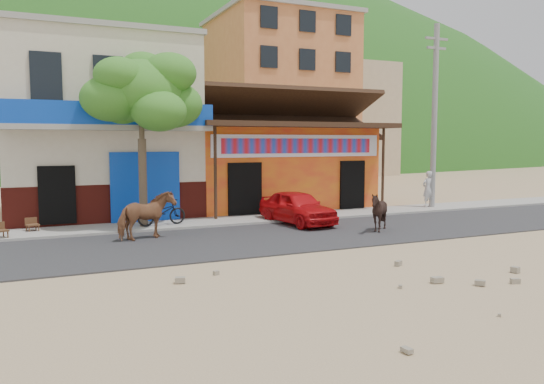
{
  "coord_description": "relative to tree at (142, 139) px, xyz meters",
  "views": [
    {
      "loc": [
        -8.0,
        -12.51,
        3.01
      ],
      "look_at": [
        -1.01,
        3.0,
        1.4
      ],
      "focal_mm": 35.0,
      "sensor_mm": 36.0,
      "label": 1
    }
  ],
  "objects": [
    {
      "name": "ground",
      "position": [
        4.6,
        -5.8,
        -3.12
      ],
      "size": [
        120.0,
        120.0,
        0.0
      ],
      "primitive_type": "plane",
      "color": "#9E825B",
      "rests_on": "ground"
    },
    {
      "name": "road",
      "position": [
        4.6,
        -3.3,
        -3.1
      ],
      "size": [
        60.0,
        5.0,
        0.04
      ],
      "primitive_type": "cube",
      "color": "#28282B",
      "rests_on": "ground"
    },
    {
      "name": "sidewalk",
      "position": [
        4.6,
        0.2,
        -3.06
      ],
      "size": [
        60.0,
        2.0,
        0.12
      ],
      "primitive_type": "cube",
      "color": "gray",
      "rests_on": "ground"
    },
    {
      "name": "dance_club",
      "position": [
        6.6,
        4.2,
        -1.32
      ],
      "size": [
        8.0,
        6.0,
        3.6
      ],
      "primitive_type": "cube",
      "color": "orange",
      "rests_on": "ground"
    },
    {
      "name": "cafe_building",
      "position": [
        -0.9,
        4.2,
        0.38
      ],
      "size": [
        7.0,
        6.0,
        7.0
      ],
      "primitive_type": "cube",
      "color": "beige",
      "rests_on": "ground"
    },
    {
      "name": "apartment_front",
      "position": [
        13.6,
        18.2,
        2.88
      ],
      "size": [
        9.0,
        9.0,
        12.0
      ],
      "primitive_type": "cube",
      "color": "#CC723F",
      "rests_on": "ground"
    },
    {
      "name": "apartment_rear",
      "position": [
        22.6,
        24.2,
        1.88
      ],
      "size": [
        8.0,
        8.0,
        10.0
      ],
      "primitive_type": "cube",
      "color": "tan",
      "rests_on": "ground"
    },
    {
      "name": "hillside",
      "position": [
        4.6,
        64.2,
        8.88
      ],
      "size": [
        100.0,
        40.0,
        24.0
      ],
      "primitive_type": "ellipsoid",
      "color": "#194C14",
      "rests_on": "ground"
    },
    {
      "name": "tree",
      "position": [
        0.0,
        0.0,
        0.0
      ],
      "size": [
        3.0,
        3.0,
        6.0
      ],
      "primitive_type": null,
      "color": "#2D721E",
      "rests_on": "sidewalk"
    },
    {
      "name": "utility_pole",
      "position": [
        12.8,
        0.2,
        1.0
      ],
      "size": [
        0.24,
        0.24,
        8.0
      ],
      "primitive_type": "cylinder",
      "color": "gray",
      "rests_on": "sidewalk"
    },
    {
      "name": "cow_tan",
      "position": [
        -0.32,
        -2.16,
        -2.35
      ],
      "size": [
        1.9,
        1.33,
        1.46
      ],
      "primitive_type": "imported",
      "rotation": [
        0.0,
        0.0,
        1.92
      ],
      "color": "brown",
      "rests_on": "road"
    },
    {
      "name": "cow_dark",
      "position": [
        7.0,
        -3.87,
        -2.43
      ],
      "size": [
        1.2,
        1.07,
        1.31
      ],
      "primitive_type": "imported",
      "rotation": [
        0.0,
        0.0,
        -1.58
      ],
      "color": "black",
      "rests_on": "road"
    },
    {
      "name": "red_car",
      "position": [
        5.29,
        -1.26,
        -2.47
      ],
      "size": [
        1.86,
        3.72,
        1.22
      ],
      "primitive_type": "imported",
      "rotation": [
        0.0,
        0.0,
        0.12
      ],
      "color": "red",
      "rests_on": "road"
    },
    {
      "name": "scooter",
      "position": [
        0.6,
        -0.1,
        -2.55
      ],
      "size": [
        1.8,
        0.84,
        0.91
      ],
      "primitive_type": "imported",
      "rotation": [
        0.0,
        0.0,
        1.71
      ],
      "color": "black",
      "rests_on": "sidewalk"
    },
    {
      "name": "pedestrian",
      "position": [
        12.6,
        0.26,
        -2.2
      ],
      "size": [
        0.62,
        0.43,
        1.61
      ],
      "primitive_type": "imported",
      "rotation": [
        0.0,
        0.0,
        3.23
      ],
      "color": "#BBBBBB",
      "rests_on": "sidewalk"
    },
    {
      "name": "cafe_chair_left",
      "position": [
        -3.51,
        0.47,
        -2.6
      ],
      "size": [
        0.46,
        0.46,
        0.8
      ],
      "primitive_type": null,
      "rotation": [
        0.0,
        0.0,
        0.27
      ],
      "color": "#4E311A",
      "rests_on": "sidewalk"
    },
    {
      "name": "cafe_chair_right",
      "position": [
        -4.4,
        -0.5,
        -2.57
      ],
      "size": [
        0.53,
        0.53,
        0.86
      ],
      "primitive_type": null,
      "rotation": [
        0.0,
        0.0,
        0.42
      ],
      "color": "#482918",
      "rests_on": "sidewalk"
    }
  ]
}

